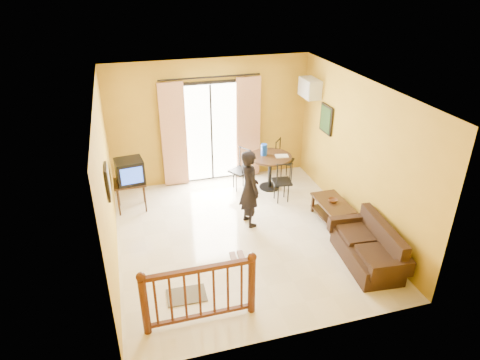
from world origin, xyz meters
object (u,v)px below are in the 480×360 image
object	(u,v)px
coffee_table	(332,208)
dining_table	(270,163)
television	(130,171)
standing_person	(249,188)
sofa	(369,249)

from	to	relation	value
coffee_table	dining_table	bearing A→B (deg)	113.04
television	standing_person	bearing A→B (deg)	-35.87
coffee_table	sofa	bearing A→B (deg)	-90.11
coffee_table	standing_person	world-z (taller)	standing_person
coffee_table	sofa	xyz separation A→B (m)	(-0.00, -1.36, -0.01)
dining_table	standing_person	size ratio (longest dim) A/B	0.61
standing_person	coffee_table	bearing A→B (deg)	-113.08
television	sofa	bearing A→B (deg)	-44.89
television	dining_table	world-z (taller)	television
sofa	standing_person	xyz separation A→B (m)	(-1.58, 1.73, 0.50)
coffee_table	standing_person	size ratio (longest dim) A/B	0.62
television	coffee_table	world-z (taller)	television
coffee_table	standing_person	xyz separation A→B (m)	(-1.59, 0.38, 0.49)
television	dining_table	xyz separation A→B (m)	(3.01, 0.10, -0.24)
dining_table	sofa	world-z (taller)	dining_table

